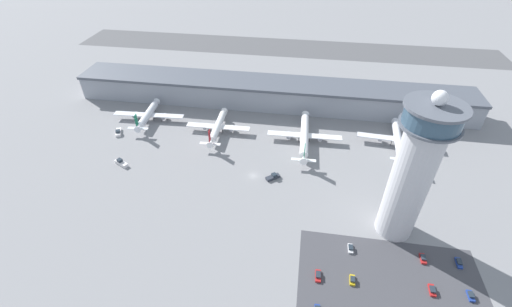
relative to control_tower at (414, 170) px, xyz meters
name	(u,v)px	position (x,y,z in m)	size (l,w,h in m)	color
ground_plane	(253,176)	(-60.77, 23.49, -30.90)	(1000.00, 1000.00, 0.00)	gray
terminal_building	(271,93)	(-60.77, 93.49, -22.89)	(243.96, 25.00, 15.82)	#9399A3
runway_strip	(285,47)	(-60.77, 196.43, -30.90)	(365.95, 44.00, 0.01)	#515154
control_tower	(414,170)	(0.00, 0.00, 0.00)	(19.56, 19.56, 61.59)	#BCBCC1
parking_lot_surface	(391,286)	(-4.35, -26.52, -30.90)	(64.00, 40.00, 0.01)	#424247
airplane_gate_alpha	(148,115)	(-130.08, 63.17, -26.85)	(41.98, 33.00, 12.87)	silver
airplane_gate_bravo	(218,127)	(-86.40, 57.03, -26.96)	(35.95, 36.01, 12.30)	white
airplane_gate_charlie	(304,135)	(-38.01, 55.36, -26.74)	(40.22, 45.67, 13.33)	white
airplane_gate_delta	(398,139)	(10.97, 59.15, -26.60)	(41.74, 38.67, 12.47)	silver
service_truck_catering	(273,177)	(-51.20, 22.96, -30.03)	(6.95, 6.13, 2.51)	black
service_truck_fuel	(118,132)	(-141.59, 47.40, -30.02)	(5.39, 8.16, 2.55)	black
service_truck_baggage	(121,163)	(-127.21, 21.62, -29.81)	(8.05, 5.50, 3.13)	black
car_black_suv	(471,296)	(21.22, -26.37, -30.32)	(1.76, 4.11, 1.51)	black
car_silver_sedan	(459,263)	(21.31, -13.38, -30.29)	(1.93, 4.66, 1.56)	black
car_blue_compact	(432,290)	(8.96, -26.24, -30.32)	(2.03, 4.58, 1.50)	black
car_red_hatchback	(318,276)	(-29.45, -26.63, -30.32)	(1.90, 4.80, 1.50)	black
car_white_wagon	(352,280)	(-17.63, -26.50, -30.30)	(1.94, 4.14, 1.55)	black
car_yellow_taxi	(351,248)	(-17.40, -12.97, -30.32)	(1.85, 4.30, 1.50)	black
car_green_van	(423,258)	(8.78, -13.43, -30.31)	(1.88, 4.41, 1.52)	black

